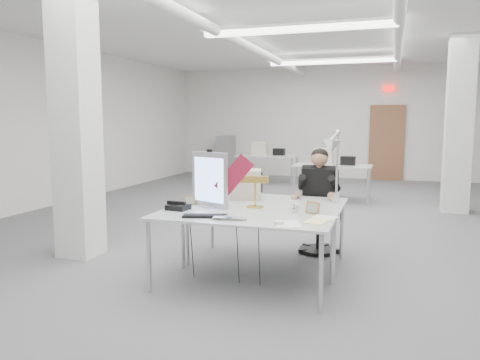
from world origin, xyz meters
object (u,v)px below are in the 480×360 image
object	(u,v)px
monitor	(210,180)
desk_phone	(178,207)
desk_main	(243,216)
architect_lamp	(334,162)
bankers_lamp	(255,190)
beige_monitor	(245,184)
office_chair	(319,209)
laptop	(229,219)
seated_person	(319,184)

from	to	relation	value
monitor	desk_phone	xyz separation A→B (m)	(-0.25, -0.26, -0.27)
desk_main	architect_lamp	bearing A→B (deg)	42.25
bankers_lamp	beige_monitor	bearing A→B (deg)	103.76
desk_phone	architect_lamp	distance (m)	1.73
desk_phone	beige_monitor	world-z (taller)	beige_monitor
desk_main	architect_lamp	world-z (taller)	architect_lamp
desk_phone	beige_monitor	bearing A→B (deg)	69.08
office_chair	monitor	distance (m)	1.65
office_chair	monitor	size ratio (longest dim) A/B	1.89
laptop	bankers_lamp	bearing A→B (deg)	76.77
office_chair	laptop	distance (m)	1.91
desk_main	bankers_lamp	size ratio (longest dim) A/B	4.81
seated_person	beige_monitor	size ratio (longest dim) A/B	2.48
desk_main	laptop	xyz separation A→B (m)	(-0.04, -0.28, 0.03)
desk_main	bankers_lamp	distance (m)	0.47
office_chair	seated_person	bearing A→B (deg)	-87.25
desk_phone	architect_lamp	world-z (taller)	architect_lamp
desk_main	monitor	size ratio (longest dim) A/B	3.02
desk_main	office_chair	size ratio (longest dim) A/B	1.60
beige_monitor	desk_main	bearing A→B (deg)	-89.98
monitor	architect_lamp	bearing A→B (deg)	39.16
beige_monitor	architect_lamp	size ratio (longest dim) A/B	0.37
bankers_lamp	beige_monitor	xyz separation A→B (m)	(-0.28, 0.53, -0.01)
seated_person	laptop	bearing A→B (deg)	-105.21
desk_phone	desk_main	bearing A→B (deg)	1.60
monitor	desk_main	bearing A→B (deg)	-12.14
bankers_lamp	architect_lamp	bearing A→B (deg)	7.33
desk_main	beige_monitor	distance (m)	1.01
desk_phone	office_chair	bearing A→B (deg)	55.69
architect_lamp	laptop	bearing A→B (deg)	-121.03
office_chair	desk_main	bearing A→B (deg)	-106.17
monitor	bankers_lamp	xyz separation A→B (m)	(0.48, 0.11, -0.11)
desk_main	laptop	bearing A→B (deg)	-99.24
architect_lamp	seated_person	bearing A→B (deg)	119.00
office_chair	laptop	world-z (taller)	office_chair
bankers_lamp	beige_monitor	world-z (taller)	bankers_lamp
desk_phone	beige_monitor	xyz separation A→B (m)	(0.46, 0.90, 0.15)
laptop	architect_lamp	world-z (taller)	architect_lamp
office_chair	beige_monitor	world-z (taller)	office_chair
laptop	seated_person	bearing A→B (deg)	62.93
laptop	architect_lamp	xyz separation A→B (m)	(0.84, 1.00, 0.48)
seated_person	monitor	bearing A→B (deg)	-127.76
office_chair	architect_lamp	distance (m)	1.09
desk_main	laptop	size ratio (longest dim) A/B	5.63
beige_monitor	monitor	bearing A→B (deg)	-123.43
seated_person	office_chair	bearing A→B (deg)	92.75
seated_person	laptop	xyz separation A→B (m)	(-0.57, -1.76, -0.13)
desk_main	office_chair	distance (m)	1.63
monitor	beige_monitor	world-z (taller)	monitor
monitor	bankers_lamp	world-z (taller)	monitor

